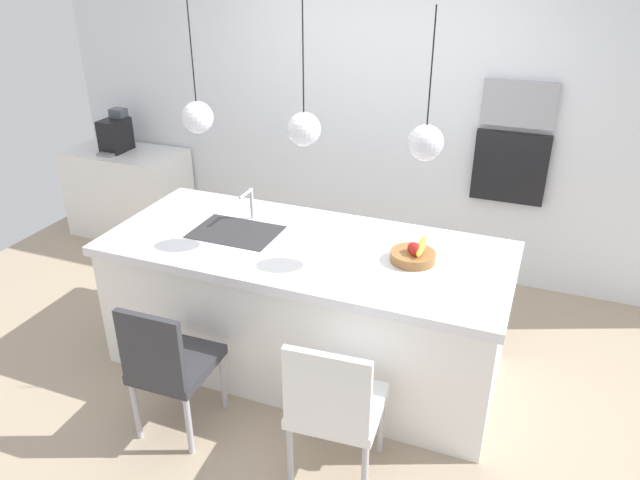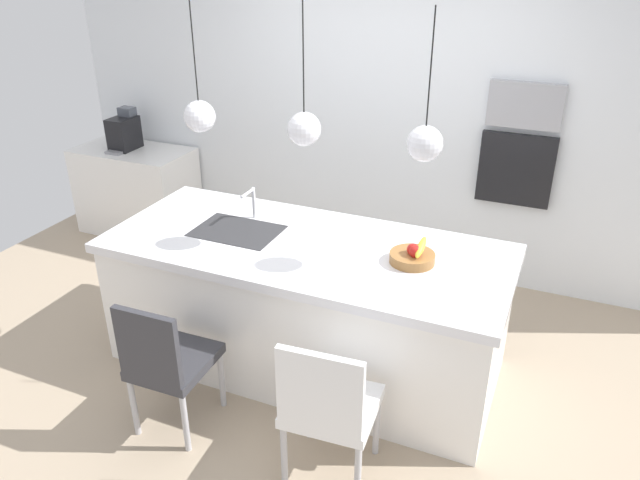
# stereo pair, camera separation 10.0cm
# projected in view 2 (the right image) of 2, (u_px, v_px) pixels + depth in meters

# --- Properties ---
(floor) EXTENTS (6.60, 6.60, 0.00)m
(floor) POSITION_uv_depth(u_px,v_px,m) (307.00, 359.00, 4.24)
(floor) COLOR tan
(floor) RESTS_ON ground
(back_wall) EXTENTS (6.00, 0.10, 2.60)m
(back_wall) POSITION_uv_depth(u_px,v_px,m) (388.00, 118.00, 5.03)
(back_wall) COLOR white
(back_wall) RESTS_ON ground
(kitchen_island) EXTENTS (2.58, 1.10, 0.89)m
(kitchen_island) POSITION_uv_depth(u_px,v_px,m) (306.00, 304.00, 4.05)
(kitchen_island) COLOR white
(kitchen_island) RESTS_ON ground
(sink_basin) EXTENTS (0.56, 0.40, 0.02)m
(sink_basin) POSITION_uv_depth(u_px,v_px,m) (237.00, 232.00, 4.03)
(sink_basin) COLOR #2D2D30
(sink_basin) RESTS_ON kitchen_island
(faucet) EXTENTS (0.02, 0.17, 0.22)m
(faucet) POSITION_uv_depth(u_px,v_px,m) (252.00, 200.00, 4.14)
(faucet) COLOR silver
(faucet) RESTS_ON kitchen_island
(fruit_bowl) EXTENTS (0.27, 0.27, 0.16)m
(fruit_bowl) POSITION_uv_depth(u_px,v_px,m) (413.00, 256.00, 3.61)
(fruit_bowl) COLOR #9E6B38
(fruit_bowl) RESTS_ON kitchen_island
(side_counter) EXTENTS (1.10, 0.60, 0.83)m
(side_counter) POSITION_uv_depth(u_px,v_px,m) (137.00, 190.00, 5.96)
(side_counter) COLOR white
(side_counter) RESTS_ON ground
(coffee_machine) EXTENTS (0.20, 0.35, 0.38)m
(coffee_machine) POSITION_uv_depth(u_px,v_px,m) (124.00, 132.00, 5.73)
(coffee_machine) COLOR black
(coffee_machine) RESTS_ON side_counter
(microwave) EXTENTS (0.54, 0.08, 0.34)m
(microwave) POSITION_uv_depth(u_px,v_px,m) (525.00, 105.00, 4.49)
(microwave) COLOR #9E9EA3
(microwave) RESTS_ON back_wall
(oven) EXTENTS (0.56, 0.08, 0.56)m
(oven) POSITION_uv_depth(u_px,v_px,m) (516.00, 169.00, 4.71)
(oven) COLOR black
(oven) RESTS_ON back_wall
(chair_near) EXTENTS (0.42, 0.47, 0.89)m
(chair_near) POSITION_uv_depth(u_px,v_px,m) (167.00, 360.00, 3.44)
(chair_near) COLOR #333338
(chair_near) RESTS_ON ground
(chair_middle) EXTENTS (0.49, 0.47, 0.91)m
(chair_middle) POSITION_uv_depth(u_px,v_px,m) (328.00, 405.00, 3.08)
(chair_middle) COLOR white
(chair_middle) RESTS_ON ground
(pendant_light_left) EXTENTS (0.20, 0.20, 0.80)m
(pendant_light_left) POSITION_uv_depth(u_px,v_px,m) (200.00, 116.00, 3.77)
(pendant_light_left) COLOR silver
(pendant_light_center) EXTENTS (0.20, 0.20, 0.80)m
(pendant_light_center) POSITION_uv_depth(u_px,v_px,m) (304.00, 129.00, 3.52)
(pendant_light_center) COLOR silver
(pendant_light_right) EXTENTS (0.20, 0.20, 0.80)m
(pendant_light_right) POSITION_uv_depth(u_px,v_px,m) (425.00, 143.00, 3.26)
(pendant_light_right) COLOR silver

